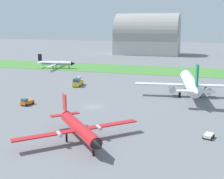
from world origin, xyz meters
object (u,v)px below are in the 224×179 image
(airplane_taxiing_turboprop, at_px, (56,63))
(pushback_tug_by_runway, at_px, (27,102))
(airplane_foreground_turboprop, at_px, (79,128))
(baggage_cart_near_gate, at_px, (209,135))
(fuel_truck_midfield, at_px, (78,82))
(airplane_midfield_jet, at_px, (190,83))

(airplane_taxiing_turboprop, height_order, pushback_tug_by_runway, airplane_taxiing_turboprop)
(airplane_taxiing_turboprop, distance_m, airplane_foreground_turboprop, 96.78)
(airplane_taxiing_turboprop, height_order, baggage_cart_near_gate, airplane_taxiing_turboprop)
(pushback_tug_by_runway, bearing_deg, fuel_truck_midfield, -173.39)
(airplane_taxiing_turboprop, relative_size, pushback_tug_by_runway, 6.03)
(fuel_truck_midfield, bearing_deg, airplane_taxiing_turboprop, -149.48)
(airplane_foreground_turboprop, xyz_separation_m, pushback_tug_by_runway, (-24.01, 19.46, -1.81))
(fuel_truck_midfield, bearing_deg, airplane_foreground_turboprop, 16.71)
(airplane_taxiing_turboprop, bearing_deg, fuel_truck_midfield, -60.90)
(baggage_cart_near_gate, distance_m, fuel_truck_midfield, 58.96)
(airplane_midfield_jet, distance_m, baggage_cart_near_gate, 34.31)
(airplane_taxiing_turboprop, xyz_separation_m, airplane_foreground_turboprop, (48.74, -83.61, 0.13))
(pushback_tug_by_runway, bearing_deg, baggage_cart_near_gate, 90.54)
(airplane_midfield_jet, relative_size, airplane_foreground_turboprop, 1.76)
(airplane_midfield_jet, distance_m, fuel_truck_midfield, 39.77)
(airplane_foreground_turboprop, xyz_separation_m, fuel_truck_midfield, (-20.85, 47.36, -1.14))
(airplane_midfield_jet, bearing_deg, pushback_tug_by_runway, 109.75)
(airplane_taxiing_turboprop, height_order, fuel_truck_midfield, airplane_taxiing_turboprop)
(airplane_foreground_turboprop, height_order, pushback_tug_by_runway, airplane_foreground_turboprop)
(airplane_foreground_turboprop, distance_m, baggage_cart_near_gate, 25.46)
(airplane_taxiing_turboprop, bearing_deg, airplane_foreground_turboprop, -68.23)
(airplane_taxiing_turboprop, relative_size, baggage_cart_near_gate, 8.51)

